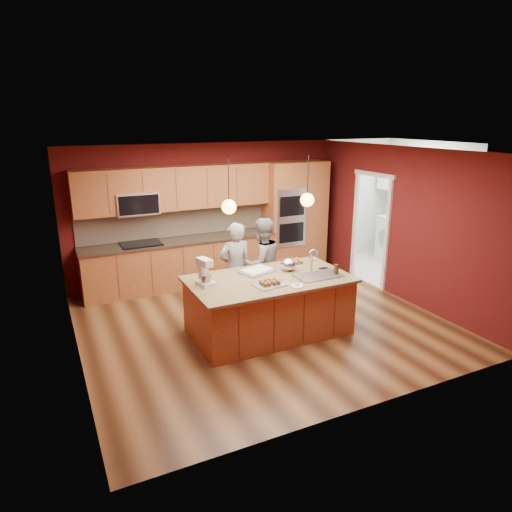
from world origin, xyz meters
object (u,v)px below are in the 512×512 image
person_right (262,264)px  stand_mixer (205,274)px  island (270,305)px  mixing_bowl (289,264)px  person_left (235,268)px

person_right → stand_mixer: bearing=25.6°
person_right → island: bearing=64.8°
stand_mixer → mixing_bowl: size_ratio=1.58×
mixing_bowl → island: bearing=-156.6°
stand_mixer → mixing_bowl: (1.38, 0.04, -0.07)m
island → person_right: size_ratio=1.52×
island → mixing_bowl: 0.69m
island → person_left: size_ratio=1.55×
person_right → mixing_bowl: 0.78m
person_right → mixing_bowl: bearing=90.9°
person_right → mixing_bowl: size_ratio=6.42×
person_left → stand_mixer: 1.16m
person_left → stand_mixer: (-0.80, -0.79, 0.27)m
island → stand_mixer: stand_mixer is taller
island → person_right: (0.33, 0.93, 0.33)m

